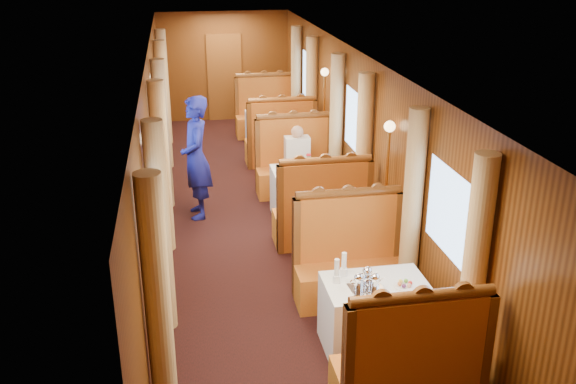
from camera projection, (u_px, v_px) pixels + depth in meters
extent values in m
cube|color=brown|center=(225.00, 78.00, 14.94)|extent=(0.80, 0.04, 2.00)
cube|color=white|center=(375.00, 316.00, 6.61)|extent=(1.05, 0.72, 0.75)
cube|color=#A73912|center=(419.00, 342.00, 5.37)|extent=(1.30, 0.12, 0.80)
cylinder|color=brown|center=(423.00, 296.00, 5.21)|extent=(1.23, 0.10, 0.10)
cube|color=#A73912|center=(350.00, 283.00, 7.54)|extent=(1.30, 0.55, 0.45)
cube|color=#A73912|center=(347.00, 227.00, 7.50)|extent=(1.30, 0.12, 0.80)
cylinder|color=brown|center=(349.00, 192.00, 7.34)|extent=(1.23, 0.10, 0.10)
cube|color=white|center=(307.00, 193.00, 9.82)|extent=(1.05, 0.72, 0.75)
cube|color=#A73912|center=(320.00, 227.00, 9.00)|extent=(1.30, 0.55, 0.45)
cube|color=#A73912|center=(325.00, 191.00, 8.58)|extent=(1.30, 0.12, 0.80)
cylinder|color=brown|center=(325.00, 160.00, 8.41)|extent=(1.23, 0.10, 0.10)
cube|color=#A73912|center=(296.00, 181.00, 10.74)|extent=(1.30, 0.55, 0.45)
cube|color=#A73912|center=(293.00, 141.00, 10.71)|extent=(1.30, 0.12, 0.80)
cylinder|color=brown|center=(294.00, 116.00, 10.55)|extent=(1.23, 0.10, 0.10)
cube|color=white|center=(273.00, 131.00, 13.03)|extent=(1.05, 0.72, 0.75)
cube|color=#A73912|center=(280.00, 152.00, 12.21)|extent=(1.30, 0.55, 0.45)
cube|color=#A73912|center=(282.00, 123.00, 11.78)|extent=(1.30, 0.12, 0.80)
cylinder|color=brown|center=(282.00, 100.00, 11.62)|extent=(1.23, 0.10, 0.10)
cube|color=#A73912|center=(266.00, 125.00, 13.95)|extent=(1.30, 0.55, 0.45)
cube|color=#A73912|center=(264.00, 95.00, 13.92)|extent=(1.30, 0.12, 0.80)
cylinder|color=brown|center=(264.00, 75.00, 13.76)|extent=(1.23, 0.10, 0.10)
cube|color=silver|center=(366.00, 288.00, 6.37)|extent=(0.36, 0.29, 0.01)
cylinder|color=white|center=(405.00, 286.00, 6.42)|extent=(0.22, 0.22, 0.01)
cylinder|color=white|center=(336.00, 279.00, 6.48)|extent=(0.08, 0.08, 0.08)
cylinder|color=white|center=(337.00, 267.00, 6.43)|extent=(0.05, 0.05, 0.18)
cylinder|color=white|center=(344.00, 272.00, 6.61)|extent=(0.08, 0.08, 0.08)
cylinder|color=white|center=(344.00, 261.00, 6.56)|extent=(0.05, 0.05, 0.18)
cylinder|color=silver|center=(308.00, 165.00, 9.68)|extent=(0.06, 0.06, 0.14)
cylinder|color=silver|center=(274.00, 109.00, 12.86)|extent=(0.06, 0.06, 0.14)
cylinder|color=tan|center=(158.00, 307.00, 5.26)|extent=(0.22, 0.22, 2.35)
cylinder|color=tan|center=(160.00, 229.00, 6.69)|extent=(0.22, 0.22, 2.35)
cylinder|color=tan|center=(473.00, 279.00, 5.70)|extent=(0.22, 0.22, 2.35)
cylinder|color=tan|center=(412.00, 211.00, 7.13)|extent=(0.22, 0.22, 2.35)
cylinder|color=tan|center=(162.00, 168.00, 8.47)|extent=(0.22, 0.22, 2.35)
cylinder|color=tan|center=(163.00, 135.00, 9.90)|extent=(0.22, 0.22, 2.35)
cylinder|color=tan|center=(363.00, 157.00, 8.91)|extent=(0.22, 0.22, 2.35)
cylinder|color=tan|center=(336.00, 127.00, 10.34)|extent=(0.22, 0.22, 2.35)
cylinder|color=tan|center=(163.00, 106.00, 11.68)|extent=(0.22, 0.22, 2.35)
cylinder|color=tan|center=(164.00, 88.00, 13.11)|extent=(0.22, 0.22, 2.35)
cylinder|color=tan|center=(311.00, 100.00, 12.12)|extent=(0.22, 0.22, 2.35)
cylinder|color=tan|center=(296.00, 83.00, 13.55)|extent=(0.22, 0.22, 2.35)
cylinder|color=#BF8C3F|center=(161.00, 215.00, 7.67)|extent=(0.04, 0.04, 1.85)
sphere|color=#FFD18C|center=(155.00, 138.00, 7.32)|extent=(0.14, 0.14, 0.14)
cylinder|color=#BF8C3F|center=(385.00, 199.00, 8.12)|extent=(0.04, 0.04, 1.85)
sphere|color=#FFD18C|center=(390.00, 126.00, 7.77)|extent=(0.14, 0.14, 0.14)
cylinder|color=#BF8C3F|center=(163.00, 134.00, 10.88)|extent=(0.04, 0.04, 1.85)
sphere|color=#FFD18C|center=(159.00, 78.00, 10.53)|extent=(0.14, 0.14, 0.14)
cylinder|color=#BF8C3F|center=(324.00, 126.00, 11.32)|extent=(0.04, 0.04, 1.85)
sphere|color=#FFD18C|center=(325.00, 72.00, 10.98)|extent=(0.14, 0.14, 0.14)
imported|color=navy|center=(196.00, 158.00, 9.62)|extent=(0.50, 0.72, 1.88)
cube|color=beige|center=(297.00, 153.00, 10.45)|extent=(0.40, 0.24, 0.55)
sphere|color=tan|center=(297.00, 132.00, 10.31)|extent=(0.20, 0.20, 0.20)
cube|color=beige|center=(299.00, 170.00, 10.37)|extent=(0.36, 0.30, 0.14)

